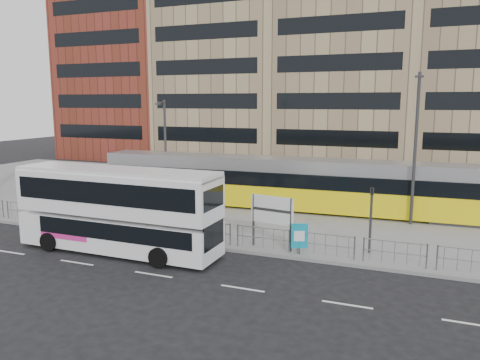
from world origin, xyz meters
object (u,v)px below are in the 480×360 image
at_px(tram, 304,184).
at_px(lamp_post_east, 415,143).
at_px(traffic_light_west, 135,198).
at_px(ad_panel, 300,236).
at_px(double_decker_bus, 117,208).
at_px(lamp_post_west, 165,143).
at_px(station_sign, 272,212).
at_px(traffic_light_east, 371,212).
at_px(pedestrian, 207,213).

relative_size(tram, lamp_post_east, 3.30).
bearing_deg(lamp_post_east, traffic_light_west, -151.22).
distance_m(tram, ad_panel, 9.24).
xyz_separation_m(double_decker_bus, lamp_post_west, (-4.54, 12.18, 1.89)).
distance_m(station_sign, lamp_post_west, 14.87).
height_order(traffic_light_east, lamp_post_west, lamp_post_west).
bearing_deg(traffic_light_west, ad_panel, 5.46).
height_order(pedestrian, traffic_light_east, traffic_light_east).
height_order(double_decker_bus, tram, double_decker_bus).
xyz_separation_m(double_decker_bus, traffic_light_west, (-0.73, 2.50, -0.06)).
bearing_deg(lamp_post_east, pedestrian, -152.61).
distance_m(lamp_post_west, lamp_post_east, 17.61).
xyz_separation_m(ad_panel, traffic_light_east, (3.00, 1.43, 1.12)).
height_order(ad_panel, lamp_post_west, lamp_post_west).
distance_m(tram, traffic_light_west, 11.29).
height_order(ad_panel, traffic_light_east, traffic_light_east).
bearing_deg(station_sign, tram, 102.86).
bearing_deg(station_sign, double_decker_bus, -148.38).
bearing_deg(traffic_light_east, double_decker_bus, -172.51).
height_order(station_sign, traffic_light_east, traffic_light_east).
distance_m(ad_panel, lamp_post_west, 16.41).
relative_size(pedestrian, traffic_light_west, 0.62).
relative_size(pedestrian, lamp_post_east, 0.22).
height_order(double_decker_bus, pedestrian, double_decker_bus).
distance_m(ad_panel, lamp_post_east, 9.69).
relative_size(double_decker_bus, pedestrian, 5.31).
relative_size(station_sign, ad_panel, 1.75).
height_order(double_decker_bus, lamp_post_west, lamp_post_west).
height_order(double_decker_bus, ad_panel, double_decker_bus).
xyz_separation_m(tram, traffic_light_east, (5.02, -7.55, 0.30)).
xyz_separation_m(pedestrian, lamp_post_east, (10.42, 5.40, 3.73)).
bearing_deg(lamp_post_west, tram, -4.23).
bearing_deg(lamp_post_west, traffic_light_west, -68.47).
height_order(station_sign, lamp_post_west, lamp_post_west).
xyz_separation_m(tram, station_sign, (0.55, -8.58, 0.10)).
relative_size(double_decker_bus, lamp_post_east, 1.18).
bearing_deg(lamp_post_east, lamp_post_west, 172.85).
bearing_deg(lamp_post_east, ad_panel, -121.44).
height_order(ad_panel, traffic_light_west, traffic_light_west).
distance_m(ad_panel, traffic_light_east, 3.51).
xyz_separation_m(double_decker_bus, pedestrian, (2.49, 4.59, -1.08)).
relative_size(station_sign, pedestrian, 1.34).
xyz_separation_m(double_decker_bus, station_sign, (6.79, 2.80, -0.26)).
xyz_separation_m(ad_panel, pedestrian, (-5.78, 2.19, 0.10)).
bearing_deg(double_decker_bus, lamp_post_east, 38.26).
xyz_separation_m(ad_panel, lamp_post_west, (-12.81, 9.78, 3.07)).
distance_m(traffic_light_west, traffic_light_east, 12.07).
distance_m(tram, lamp_post_east, 7.44).
distance_m(double_decker_bus, traffic_light_east, 11.90).
bearing_deg(ad_panel, tram, 80.84).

